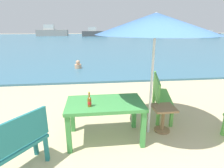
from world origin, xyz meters
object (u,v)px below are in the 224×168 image
boat_cargo_ship (210,35)px  boat_barge (147,32)px  boat_sailboat (94,33)px  patio_umbrella (156,24)px  side_table_wood (163,115)px  beer_bottle_amber (89,101)px  bench_teal_center (6,149)px  swimmer_person (78,65)px  bench_green_right (160,94)px  picnic_table_green (105,108)px  boat_ferry (52,32)px

boat_cargo_ship → boat_barge: bearing=154.2°
boat_sailboat → boat_barge: bearing=-5.1°
patio_umbrella → side_table_wood: (0.30, 0.02, -1.76)m
beer_bottle_amber → boat_cargo_ship: (23.59, 31.68, -0.28)m
bench_teal_center → boat_cargo_ship: size_ratio=0.31×
side_table_wood → boat_barge: size_ratio=0.08×
beer_bottle_amber → boat_barge: bearing=71.6°
swimmer_person → bench_green_right: bearing=-66.2°
boat_sailboat → boat_cargo_ship: size_ratio=1.43×
picnic_table_green → bench_green_right: bench_green_right is taller
side_table_wood → boat_ferry: size_ratio=0.08×
patio_umbrella → boat_barge: bearing=73.2°
beer_bottle_amber → patio_umbrella: size_ratio=0.12×
bench_green_right → boat_ferry: boat_ferry is taller
swimmer_person → boat_barge: size_ratio=0.06×
patio_umbrella → boat_sailboat: bearing=90.4°
beer_bottle_amber → side_table_wood: beer_bottle_amber is taller
picnic_table_green → boat_ferry: boat_ferry is taller
bench_green_right → boat_sailboat: (-0.76, 37.14, 0.24)m
boat_cargo_ship → bench_green_right: bearing=-125.6°
patio_umbrella → boat_ferry: size_ratio=0.34×
patio_umbrella → side_table_wood: 1.79m
side_table_wood → boat_ferry: boat_ferry is taller
side_table_wood → boat_cargo_ship: size_ratio=0.14×
bench_teal_center → picnic_table_green: bearing=32.8°
side_table_wood → boat_barge: (10.85, 36.84, 0.62)m
picnic_table_green → swimmer_person: size_ratio=3.41×
side_table_wood → swimmer_person: side_table_wood is taller
swimmer_person → boat_barge: bearing=67.3°
beer_bottle_amber → boat_sailboat: (0.90, 38.16, -0.07)m
side_table_wood → bench_teal_center: 2.77m
picnic_table_green → bench_green_right: bearing=32.0°
bench_teal_center → swimmer_person: (0.49, 6.89, -0.30)m
boat_cargo_ship → boat_barge: boat_barge is taller
picnic_table_green → boat_ferry: 41.49m
beer_bottle_amber → bench_green_right: bearing=31.5°
boat_barge → picnic_table_green: bearing=-108.0°
patio_umbrella → side_table_wood: size_ratio=4.26×
patio_umbrella → boat_cargo_ship: (22.42, 31.41, -1.55)m
bench_teal_center → boat_barge: size_ratio=0.17×
patio_umbrella → boat_cargo_ship: patio_umbrella is taller
bench_green_right → boat_barge: (10.66, 36.11, 0.44)m
bench_green_right → boat_sailboat: boat_sailboat is taller
side_table_wood → bench_teal_center: size_ratio=0.46×
bench_teal_center → boat_sailboat: size_ratio=0.22×
boat_barge → boat_ferry: (-20.86, 3.56, -0.01)m
boat_barge → boat_ferry: 21.16m
bench_green_right → boat_cargo_ship: size_ratio=0.33×
bench_green_right → boat_cargo_ship: boat_cargo_ship is taller
picnic_table_green → bench_green_right: 1.63m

